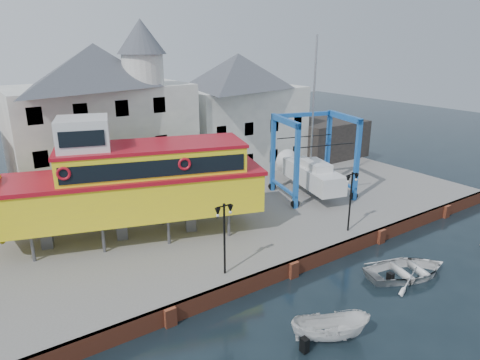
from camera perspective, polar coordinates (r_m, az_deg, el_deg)
ground at (r=26.30m, az=7.01°, el=-12.69°), size 140.00×140.00×0.00m
hardstanding at (r=34.16m, az=-5.20°, el=-4.15°), size 44.00×22.00×1.00m
quay_wall at (r=26.11m, az=6.90°, el=-11.66°), size 44.00×0.47×1.00m
building_white_main at (r=37.10m, az=-17.88°, el=7.86°), size 14.00×8.30×14.00m
building_white_right at (r=43.69m, az=-0.24°, el=9.18°), size 12.00×8.00×11.20m
shed_dark at (r=49.16m, az=10.84°, el=5.60°), size 8.00×7.00×4.00m
lamp_post_left at (r=23.08m, az=-2.12°, el=-5.50°), size 1.12×0.32×4.20m
lamp_post_right at (r=29.28m, az=14.65°, el=-0.87°), size 1.12×0.32×4.20m
tour_boat at (r=28.01m, az=-15.91°, el=-0.48°), size 19.01×9.85×8.08m
travel_lift at (r=36.56m, az=9.09°, el=1.60°), size 6.96×8.77×12.84m
motorboat_a at (r=21.94m, az=11.82°, el=-20.04°), size 3.94×3.08×1.44m
motorboat_b at (r=28.01m, az=21.30°, el=-11.85°), size 6.07×5.12×1.07m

